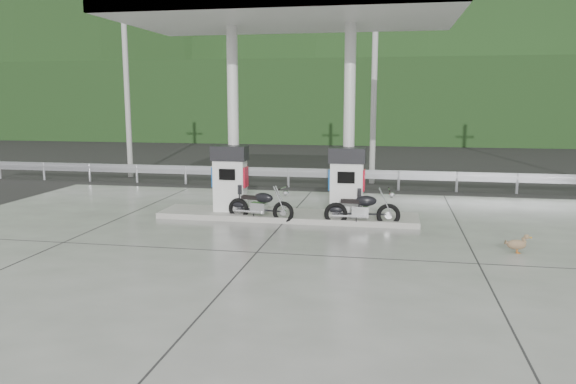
% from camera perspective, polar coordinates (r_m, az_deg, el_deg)
% --- Properties ---
extents(ground, '(160.00, 160.00, 0.00)m').
position_cam_1_polar(ground, '(12.89, -2.14, -5.07)').
color(ground, black).
rests_on(ground, ground).
extents(forecourt_apron, '(18.00, 14.00, 0.02)m').
position_cam_1_polar(forecourt_apron, '(12.89, -2.14, -5.03)').
color(forecourt_apron, slate).
rests_on(forecourt_apron, ground).
extents(pump_island, '(7.00, 1.40, 0.15)m').
position_cam_1_polar(pump_island, '(15.25, -0.07, -2.41)').
color(pump_island, gray).
rests_on(pump_island, forecourt_apron).
extents(gas_pump_left, '(0.95, 0.55, 1.80)m').
position_cam_1_polar(gas_pump_left, '(15.46, -5.91, 1.37)').
color(gas_pump_left, silver).
rests_on(gas_pump_left, pump_island).
extents(gas_pump_right, '(0.95, 0.55, 1.80)m').
position_cam_1_polar(gas_pump_right, '(14.87, 6.00, 1.05)').
color(gas_pump_right, silver).
rests_on(gas_pump_right, pump_island).
extents(canopy_column_left, '(0.30, 0.30, 5.00)m').
position_cam_1_polar(canopy_column_left, '(15.70, -5.59, 7.36)').
color(canopy_column_left, silver).
rests_on(canopy_column_left, pump_island).
extents(canopy_column_right, '(0.30, 0.30, 5.00)m').
position_cam_1_polar(canopy_column_right, '(15.12, 6.23, 7.28)').
color(canopy_column_right, silver).
rests_on(canopy_column_right, pump_island).
extents(canopy_roof, '(8.50, 5.00, 0.40)m').
position_cam_1_polar(canopy_roof, '(15.08, -0.07, 17.61)').
color(canopy_roof, white).
rests_on(canopy_roof, canopy_column_left).
extents(guardrail, '(26.00, 0.16, 1.42)m').
position_cam_1_polar(guardrail, '(20.51, 2.79, 2.39)').
color(guardrail, '#ABADB3').
rests_on(guardrail, ground).
extents(road, '(60.00, 7.00, 0.01)m').
position_cam_1_polar(road, '(24.05, 3.92, 1.72)').
color(road, black).
rests_on(road, ground).
extents(utility_pole_a, '(0.22, 0.22, 8.00)m').
position_cam_1_polar(utility_pole_a, '(24.21, -16.10, 10.92)').
color(utility_pole_a, '#9A9A95').
rests_on(utility_pole_a, ground).
extents(utility_pole_b, '(0.22, 0.22, 8.00)m').
position_cam_1_polar(utility_pole_b, '(21.69, 8.76, 11.38)').
color(utility_pole_b, '#9A9A95').
rests_on(utility_pole_b, ground).
extents(tree_band, '(80.00, 6.00, 6.00)m').
position_cam_1_polar(tree_band, '(42.26, 6.96, 9.08)').
color(tree_band, black).
rests_on(tree_band, ground).
extents(forested_hills, '(100.00, 40.00, 140.00)m').
position_cam_1_polar(forested_hills, '(72.29, 8.48, 6.80)').
color(forested_hills, black).
rests_on(forested_hills, ground).
extents(motorcycle_left, '(1.84, 0.89, 0.83)m').
position_cam_1_polar(motorcycle_left, '(14.83, -2.81, -1.41)').
color(motorcycle_left, black).
rests_on(motorcycle_left, forecourt_apron).
extents(motorcycle_right, '(1.83, 0.68, 0.85)m').
position_cam_1_polar(motorcycle_right, '(14.39, 7.53, -1.78)').
color(motorcycle_right, black).
rests_on(motorcycle_right, forecourt_apron).
extents(duck, '(0.49, 0.16, 0.35)m').
position_cam_1_polar(duck, '(12.79, 22.19, -4.99)').
color(duck, brown).
rests_on(duck, forecourt_apron).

